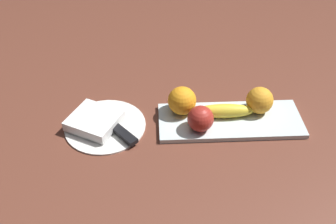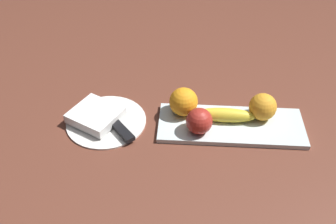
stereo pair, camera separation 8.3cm
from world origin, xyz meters
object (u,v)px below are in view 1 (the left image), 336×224
fruit_tray (230,121)px  apple (201,119)px  dinner_plate (105,125)px  folded_napkin (94,120)px  orange_near_apple (182,101)px  orange_near_banana (260,100)px  knife (119,131)px  banana (224,111)px

fruit_tray → apple: (0.08, 0.03, 0.04)m
dinner_plate → folded_napkin: folded_napkin is taller
orange_near_apple → orange_near_banana: bearing=178.4°
apple → folded_napkin: 0.27m
folded_napkin → dinner_plate: bearing=180.0°
apple → dinner_plate: apple is taller
orange_near_banana → folded_napkin: size_ratio=0.60×
orange_near_banana → knife: 0.37m
orange_near_apple → folded_napkin: size_ratio=0.63×
apple → orange_near_apple: (0.04, -0.07, 0.00)m
apple → folded_napkin: size_ratio=0.56×
orange_near_apple → dinner_plate: orange_near_apple is taller
folded_napkin → fruit_tray: bearing=180.0°
banana → orange_near_banana: size_ratio=2.21×
apple → knife: 0.21m
fruit_tray → orange_near_banana: 0.09m
orange_near_apple → dinner_plate: bearing=9.9°
orange_near_apple → folded_napkin: (0.23, 0.04, -0.03)m
fruit_tray → folded_napkin: folded_napkin is taller
fruit_tray → orange_near_apple: orange_near_apple is taller
knife → banana: bearing=-121.3°
apple → knife: apple is taller
banana → orange_near_banana: 0.10m
orange_near_apple → folded_napkin: bearing=8.8°
apple → orange_near_banana: (-0.16, -0.06, 0.00)m
banana → orange_near_apple: 0.11m
orange_near_apple → orange_near_banana: orange_near_apple is taller
folded_napkin → apple: bearing=172.9°
apple → folded_napkin: (0.27, -0.03, -0.02)m
orange_near_apple → orange_near_banana: 0.20m
fruit_tray → dinner_plate: size_ratio=1.78×
fruit_tray → orange_near_banana: size_ratio=5.26×
dinner_plate → banana: bearing=-178.0°
orange_near_apple → knife: bearing=23.2°
orange_near_apple → knife: 0.18m
orange_near_apple → dinner_plate: 0.21m
fruit_tray → knife: (0.29, 0.03, 0.01)m
fruit_tray → banana: (0.02, -0.01, 0.03)m
dinner_plate → apple: bearing=172.2°
knife → dinner_plate: bearing=7.9°
banana → folded_napkin: (0.34, 0.01, -0.01)m
apple → dinner_plate: size_ratio=0.32×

